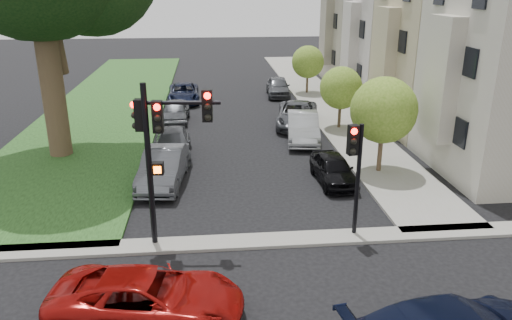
{
  "coord_description": "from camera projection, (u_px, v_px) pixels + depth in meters",
  "views": [
    {
      "loc": [
        -1.8,
        -13.39,
        8.65
      ],
      "look_at": [
        0.0,
        5.0,
        2.0
      ],
      "focal_mm": 35.0,
      "sensor_mm": 36.0,
      "label": 1
    }
  ],
  "objects": [
    {
      "name": "car_parked_3",
      "position": [
        278.0,
        87.0,
        39.55
      ],
      "size": [
        2.05,
        4.49,
        1.49
      ],
      "primitive_type": "imported",
      "rotation": [
        0.0,
        0.0,
        -0.07
      ],
      "color": "#3F4247",
      "rests_on": "ground"
    },
    {
      "name": "car_parked_7",
      "position": [
        175.0,
        111.0,
        32.25
      ],
      "size": [
        1.8,
        4.16,
        1.4
      ],
      "primitive_type": "imported",
      "rotation": [
        0.0,
        0.0,
        -0.03
      ],
      "color": "#3F4247",
      "rests_on": "ground"
    },
    {
      "name": "small_tree_b",
      "position": [
        341.0,
        88.0,
        30.03
      ],
      "size": [
        2.58,
        2.58,
        3.86
      ],
      "color": "brown",
      "rests_on": "ground"
    },
    {
      "name": "small_tree_c",
      "position": [
        308.0,
        62.0,
        39.66
      ],
      "size": [
        2.57,
        2.57,
        3.86
      ],
      "color": "brown",
      "rests_on": "ground"
    },
    {
      "name": "car_parked_8",
      "position": [
        184.0,
        93.0,
        37.58
      ],
      "size": [
        2.4,
        4.97,
        1.36
      ],
      "primitive_type": "imported",
      "rotation": [
        0.0,
        0.0,
        0.03
      ],
      "color": "black",
      "rests_on": "ground"
    },
    {
      "name": "sidewalk_right",
      "position": [
        319.0,
        98.0,
        38.71
      ],
      "size": [
        3.5,
        44.0,
        0.12
      ],
      "primitive_type": "cube",
      "color": "#989897",
      "rests_on": "ground"
    },
    {
      "name": "house_c",
      "position": [
        403.0,
        6.0,
        35.96
      ],
      "size": [
        7.7,
        7.55,
        15.97
      ],
      "color": "beige",
      "rests_on": "ground"
    },
    {
      "name": "small_tree_a",
      "position": [
        384.0,
        110.0,
        22.84
      ],
      "size": [
        3.07,
        3.07,
        4.6
      ],
      "color": "brown",
      "rests_on": "ground"
    },
    {
      "name": "car_parked_0",
      "position": [
        333.0,
        169.0,
        22.5
      ],
      "size": [
        1.69,
        3.89,
        1.3
      ],
      "primitive_type": "imported",
      "rotation": [
        0.0,
        0.0,
        0.04
      ],
      "color": "black",
      "rests_on": "ground"
    },
    {
      "name": "traffic_signal_main",
      "position": [
        161.0,
        137.0,
        16.09
      ],
      "size": [
        2.78,
        0.72,
        5.67
      ],
      "color": "black",
      "rests_on": "ground"
    },
    {
      "name": "grass_strip",
      "position": [
        112.0,
        103.0,
        37.26
      ],
      "size": [
        8.0,
        44.0,
        0.12
      ],
      "primitive_type": "cube",
      "color": "#183212",
      "rests_on": "ground"
    },
    {
      "name": "traffic_signal_secondary",
      "position": [
        355.0,
        160.0,
        16.99
      ],
      "size": [
        0.54,
        0.44,
        4.16
      ],
      "color": "black",
      "rests_on": "ground"
    },
    {
      "name": "sidewalk_cross",
      "position": [
        264.0,
        241.0,
        17.48
      ],
      "size": [
        60.0,
        1.0,
        0.12
      ],
      "primitive_type": "cube",
      "color": "#989897",
      "rests_on": "ground"
    },
    {
      "name": "house_b",
      "position": [
        451.0,
        12.0,
        28.94
      ],
      "size": [
        7.7,
        7.55,
        15.97
      ],
      "color": "#BCA992",
      "rests_on": "ground"
    },
    {
      "name": "car_cross_near",
      "position": [
        148.0,
        298.0,
        13.23
      ],
      "size": [
        5.43,
        3.1,
        1.43
      ],
      "primitive_type": "imported",
      "rotation": [
        0.0,
        0.0,
        1.42
      ],
      "color": "maroon",
      "rests_on": "ground"
    },
    {
      "name": "car_parked_1",
      "position": [
        303.0,
        127.0,
        28.38
      ],
      "size": [
        2.34,
        5.06,
        1.61
      ],
      "primitive_type": "imported",
      "rotation": [
        0.0,
        0.0,
        -0.13
      ],
      "color": "#999BA0",
      "rests_on": "ground"
    },
    {
      "name": "house_d",
      "position": [
        371.0,
        2.0,
        42.99
      ],
      "size": [
        7.7,
        7.55,
        15.97
      ],
      "color": "gray",
      "rests_on": "ground"
    },
    {
      "name": "car_parked_5",
      "position": [
        163.0,
        167.0,
        22.28
      ],
      "size": [
        2.18,
        5.02,
        1.61
      ],
      "primitive_type": "imported",
      "rotation": [
        0.0,
        0.0,
        -0.1
      ],
      "color": "#3F4247",
      "rests_on": "ground"
    },
    {
      "name": "car_parked_2",
      "position": [
        297.0,
        115.0,
        31.25
      ],
      "size": [
        3.5,
        5.75,
        1.49
      ],
      "primitive_type": "imported",
      "rotation": [
        0.0,
        0.0,
        -0.2
      ],
      "color": "#3F4247",
      "rests_on": "ground"
    },
    {
      "name": "car_parked_6",
      "position": [
        172.0,
        144.0,
        25.91
      ],
      "size": [
        2.07,
        4.73,
        1.35
      ],
      "primitive_type": "imported",
      "rotation": [
        0.0,
        0.0,
        0.04
      ],
      "color": "#3F4247",
      "rests_on": "ground"
    },
    {
      "name": "ground",
      "position": [
        271.0,
        274.0,
        15.63
      ],
      "size": [
        140.0,
        140.0,
        0.0
      ],
      "primitive_type": "plane",
      "color": "black",
      "rests_on": "ground"
    }
  ]
}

